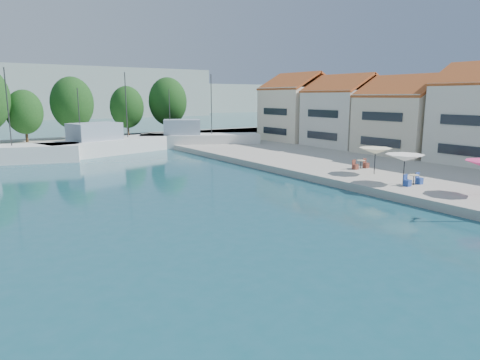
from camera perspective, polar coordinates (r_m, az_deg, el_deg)
quay_right at (r=48.33m, az=22.52°, el=2.42°), size 32.00×92.00×0.60m
quay_far at (r=64.53m, az=-24.81°, el=4.22°), size 90.00×16.00×0.60m
hill_east at (r=185.69m, az=-15.87°, el=10.41°), size 140.00×40.00×12.00m
building_04 at (r=51.26m, az=21.38°, el=8.26°), size 9.00×8.80×9.20m
building_05 at (r=56.90m, az=13.89°, el=9.14°), size 8.40×8.80×9.70m
building_06 at (r=63.32m, az=7.81°, el=9.74°), size 9.00×8.80×10.20m
trawler_03 at (r=55.00m, az=-16.67°, el=4.56°), size 18.89×9.52×10.20m
trawler_04 at (r=59.03m, az=-5.76°, el=5.39°), size 16.22×10.92×10.20m
tree_05 at (r=66.54m, az=-26.80°, el=8.09°), size 4.87×4.87×7.21m
tree_06 at (r=69.00m, az=-21.48°, el=9.52°), size 6.19×6.19×9.16m
tree_07 at (r=71.89m, az=-14.84°, el=9.37°), size 5.35×5.35×7.92m
tree_08 at (r=73.78m, az=-9.61°, el=10.28°), size 6.35×6.35×9.40m
umbrella_white at (r=33.14m, az=21.11°, el=2.78°), size 2.78×2.78×2.17m
umbrella_cream at (r=36.59m, az=17.61°, el=3.71°), size 2.67×2.67×2.16m
cafe_table_02 at (r=33.18m, az=22.12°, el=-0.14°), size 1.82×0.70×0.76m
cafe_table_03 at (r=39.19m, az=15.80°, el=1.87°), size 1.82×0.70×0.76m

